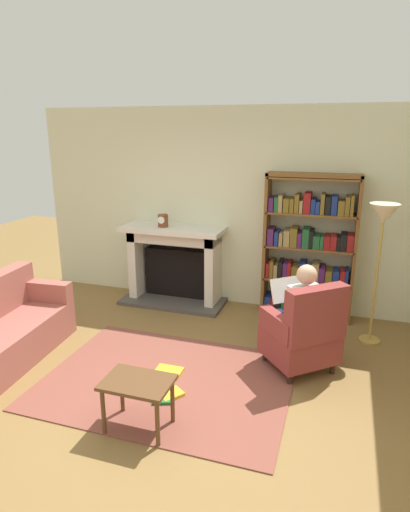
{
  "coord_description": "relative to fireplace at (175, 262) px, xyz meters",
  "views": [
    {
      "loc": [
        1.52,
        -3.17,
        2.4
      ],
      "look_at": [
        0.1,
        1.2,
        1.05
      ],
      "focal_mm": 30.34,
      "sensor_mm": 36.0,
      "label": 1
    }
  ],
  "objects": [
    {
      "name": "ground",
      "position": [
        0.7,
        -2.3,
        -0.58
      ],
      "size": [
        14.0,
        14.0,
        0.0
      ],
      "primitive_type": "plane",
      "color": "olive"
    },
    {
      "name": "back_wall",
      "position": [
        0.7,
        0.25,
        0.77
      ],
      "size": [
        5.6,
        0.1,
        2.7
      ],
      "primitive_type": "cube",
      "color": "beige",
      "rests_on": "ground"
    },
    {
      "name": "armchair_reading",
      "position": [
        1.95,
        -1.39,
        -0.16
      ],
      "size": [
        0.89,
        0.89,
        0.97
      ],
      "rotation": [
        0.0,
        0.0,
        3.86
      ],
      "color": "#331E14",
      "rests_on": "ground"
    },
    {
      "name": "seated_reader",
      "position": [
        1.87,
        -1.3,
        0.04
      ],
      "size": [
        0.57,
        0.59,
        1.14
      ],
      "rotation": [
        0.0,
        0.0,
        3.86
      ],
      "color": "silver",
      "rests_on": "ground"
    },
    {
      "name": "floor_lamp",
      "position": [
        2.64,
        -0.49,
        0.8
      ],
      "size": [
        0.32,
        0.32,
        1.63
      ],
      "color": "#B7933F",
      "rests_on": "ground"
    },
    {
      "name": "bookshelf",
      "position": [
        1.84,
        0.03,
        0.33
      ],
      "size": [
        1.16,
        0.32,
        1.88
      ],
      "color": "brown",
      "rests_on": "ground"
    },
    {
      "name": "fireplace",
      "position": [
        0.0,
        0.0,
        0.0
      ],
      "size": [
        1.46,
        0.64,
        1.11
      ],
      "color": "#4C4742",
      "rests_on": "ground"
    },
    {
      "name": "side_table",
      "position": [
        0.76,
        -2.72,
        -0.21
      ],
      "size": [
        0.56,
        0.39,
        0.45
      ],
      "color": "brown",
      "rests_on": "ground"
    },
    {
      "name": "scattered_books",
      "position": [
        0.71,
        -2.11,
        -0.56
      ],
      "size": [
        0.61,
        0.65,
        0.03
      ],
      "color": "#267233",
      "rests_on": "area_rug"
    },
    {
      "name": "area_rug",
      "position": [
        0.7,
        -2.0,
        -0.58
      ],
      "size": [
        2.4,
        1.8,
        0.01
      ],
      "primitive_type": "cube",
      "color": "brown",
      "rests_on": "ground"
    },
    {
      "name": "mantel_clock",
      "position": [
        -0.13,
        -0.1,
        0.61
      ],
      "size": [
        0.14,
        0.14,
        0.17
      ],
      "color": "brown",
      "rests_on": "fireplace"
    }
  ]
}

